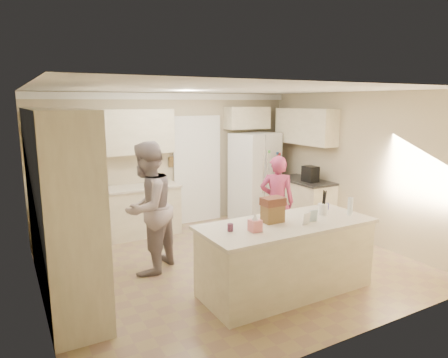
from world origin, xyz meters
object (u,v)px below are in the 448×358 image
tissue_box (255,226)px  dollhouse_body (273,214)px  refrigerator (255,176)px  coffee_maker (310,174)px  teen_girl (277,202)px  island_base (286,258)px  utensil_crock (323,209)px  teen_boy (148,208)px

tissue_box → dollhouse_body: size_ratio=0.54×
refrigerator → coffee_maker: size_ratio=6.00×
tissue_box → teen_girl: 2.06m
island_base → dollhouse_body: 0.62m
utensil_crock → teen_boy: 2.44m
refrigerator → utensil_crock: bearing=-119.6°
dollhouse_body → teen_boy: 1.81m
utensil_crock → dollhouse_body: dollhouse_body is taller
teen_boy → island_base: bearing=92.6°
teen_boy → teen_girl: 2.22m
tissue_box → teen_boy: size_ratio=0.07×
coffee_maker → utensil_crock: 2.32m
island_base → tissue_box: 0.79m
island_base → tissue_box: size_ratio=15.71×
dollhouse_body → teen_girl: size_ratio=0.17×
coffee_maker → teen_girl: 1.32m
coffee_maker → dollhouse_body: size_ratio=1.15×
island_base → teen_boy: size_ratio=1.16×
dollhouse_body → coffee_maker: bearing=39.3°
coffee_maker → dollhouse_body: 2.84m
island_base → tissue_box: tissue_box is taller
island_base → utensil_crock: size_ratio=14.67×
utensil_crock → teen_boy: size_ratio=0.08×
coffee_maker → teen_boy: teen_boy is taller
teen_boy → teen_girl: bearing=137.9°
utensil_crock → tissue_box: utensil_crock is taller
utensil_crock → tissue_box: size_ratio=1.07×
coffee_maker → utensil_crock: coffee_maker is taller
tissue_box → utensil_crock: bearing=7.1°
utensil_crock → dollhouse_body: size_ratio=0.58×
tissue_box → refrigerator: bearing=56.4°
island_base → teen_girl: size_ratio=1.41×
refrigerator → teen_girl: bearing=-124.7°
teen_boy → refrigerator: bearing=168.3°
refrigerator → teen_boy: 3.23m
refrigerator → utensil_crock: size_ratio=12.00×
refrigerator → teen_boy: (-2.84, -1.53, 0.05)m
refrigerator → teen_boy: bearing=-165.1°
refrigerator → coffee_maker: (0.55, -1.09, 0.17)m
coffee_maker → teen_girl: teen_girl is taller
dollhouse_body → teen_boy: (-1.19, 1.36, -0.09)m
tissue_box → teen_boy: bearing=116.9°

